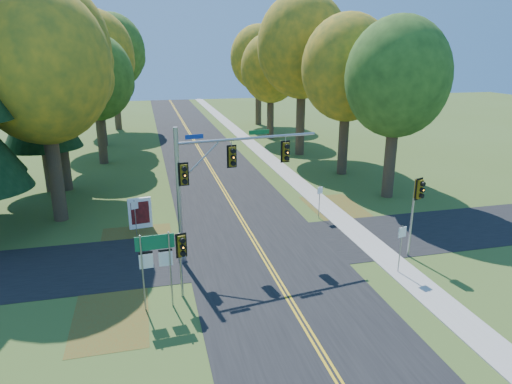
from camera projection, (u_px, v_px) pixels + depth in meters
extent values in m
plane|color=#41581F|center=(268.00, 264.00, 23.15)|extent=(160.00, 160.00, 0.00)
cube|color=black|center=(268.00, 264.00, 23.15)|extent=(8.00, 160.00, 0.02)
cube|color=black|center=(259.00, 248.00, 25.00)|extent=(60.00, 6.00, 0.02)
cube|color=gold|center=(266.00, 264.00, 23.12)|extent=(0.10, 160.00, 0.01)
cube|color=gold|center=(270.00, 264.00, 23.17)|extent=(0.10, 160.00, 0.01)
cube|color=#9E998E|center=(379.00, 251.00, 24.55)|extent=(1.60, 160.00, 0.06)
cube|color=brown|center=(137.00, 245.00, 25.38)|extent=(4.00, 6.00, 0.00)
cube|color=brown|center=(343.00, 214.00, 30.25)|extent=(3.50, 8.00, 0.00)
cube|color=brown|center=(111.00, 316.00, 18.66)|extent=(3.00, 5.00, 0.00)
cylinder|color=#38281C|center=(55.00, 169.00, 28.20)|extent=(0.86, 0.86, 6.75)
ellipsoid|color=gold|center=(40.00, 65.00, 26.35)|extent=(8.00, 8.00, 9.20)
sphere|color=gold|center=(74.00, 78.00, 28.06)|extent=(4.80, 4.80, 4.80)
sphere|color=gold|center=(8.00, 51.00, 25.05)|extent=(4.40, 4.40, 4.40)
cylinder|color=#38281C|center=(390.00, 156.00, 32.91)|extent=(0.83, 0.83, 6.08)
ellipsoid|color=#487C26|center=(397.00, 77.00, 31.24)|extent=(7.20, 7.20, 8.28)
sphere|color=#487C26|center=(407.00, 86.00, 32.79)|extent=(4.32, 4.32, 4.32)
sphere|color=#487C26|center=(387.00, 67.00, 30.07)|extent=(3.96, 3.96, 3.96)
cylinder|color=#38281C|center=(61.00, 142.00, 34.36)|extent=(0.89, 0.89, 7.42)
ellipsoid|color=gold|center=(49.00, 49.00, 32.34)|extent=(8.60, 8.60, 9.89)
sphere|color=gold|center=(78.00, 61.00, 34.18)|extent=(5.16, 5.16, 5.16)
sphere|color=gold|center=(21.00, 36.00, 30.94)|extent=(4.73, 4.73, 4.73)
cylinder|color=#38281C|center=(343.00, 138.00, 39.04)|extent=(0.84, 0.84, 6.30)
ellipsoid|color=gold|center=(348.00, 68.00, 37.29)|extent=(7.60, 7.60, 8.74)
sphere|color=gold|center=(358.00, 76.00, 38.92)|extent=(4.56, 4.56, 4.56)
sphere|color=gold|center=(337.00, 58.00, 36.06)|extent=(4.18, 4.18, 4.18)
cylinder|color=#38281C|center=(101.00, 134.00, 42.72)|extent=(0.81, 0.81, 5.62)
ellipsoid|color=#487C26|center=(95.00, 77.00, 41.16)|extent=(6.80, 6.80, 7.82)
sphere|color=#487C26|center=(112.00, 84.00, 42.62)|extent=(4.08, 4.08, 4.08)
sphere|color=#487C26|center=(80.00, 70.00, 40.06)|extent=(3.74, 3.74, 3.74)
cylinder|color=#38281C|center=(300.00, 117.00, 46.09)|extent=(0.90, 0.90, 7.65)
ellipsoid|color=gold|center=(303.00, 46.00, 44.02)|extent=(8.80, 8.80, 10.12)
sphere|color=gold|center=(314.00, 55.00, 45.90)|extent=(5.28, 5.28, 5.28)
sphere|color=gold|center=(290.00, 36.00, 42.59)|extent=(4.84, 4.84, 4.84)
cylinder|color=#38281C|center=(101.00, 115.00, 50.44)|extent=(0.87, 0.87, 6.98)
ellipsoid|color=gold|center=(95.00, 55.00, 48.53)|extent=(8.20, 8.20, 9.43)
sphere|color=gold|center=(112.00, 62.00, 50.29)|extent=(4.92, 4.92, 4.92)
sphere|color=gold|center=(79.00, 47.00, 47.20)|extent=(4.51, 4.51, 4.51)
cylinder|color=#38281C|center=(270.00, 114.00, 54.75)|extent=(0.82, 0.82, 5.85)
ellipsoid|color=gold|center=(271.00, 68.00, 53.13)|extent=(7.00, 7.00, 8.05)
sphere|color=gold|center=(280.00, 74.00, 54.63)|extent=(4.20, 4.20, 4.20)
sphere|color=gold|center=(262.00, 62.00, 51.99)|extent=(3.85, 3.85, 3.85)
cylinder|color=#38281C|center=(117.00, 102.00, 60.78)|extent=(0.88, 0.88, 7.20)
ellipsoid|color=#487C26|center=(112.00, 51.00, 58.81)|extent=(8.40, 8.40, 9.66)
sphere|color=#487C26|center=(126.00, 58.00, 60.61)|extent=(5.04, 5.04, 5.04)
sphere|color=#487C26|center=(99.00, 44.00, 57.45)|extent=(4.62, 4.62, 4.62)
cylinder|color=#38281C|center=(258.00, 102.00, 64.83)|extent=(0.85, 0.85, 6.53)
ellipsoid|color=gold|center=(258.00, 58.00, 63.03)|extent=(7.80, 7.80, 8.97)
sphere|color=gold|center=(267.00, 63.00, 64.70)|extent=(4.68, 4.68, 4.68)
sphere|color=gold|center=(250.00, 52.00, 61.76)|extent=(4.29, 4.29, 4.29)
cylinder|color=#38281C|center=(47.00, 170.00, 34.50)|extent=(0.50, 0.50, 3.42)
cone|color=black|center=(39.00, 111.00, 33.17)|extent=(5.60, 5.60, 5.45)
cone|color=black|center=(31.00, 55.00, 32.00)|extent=(4.57, 4.57, 5.45)
cylinder|color=#94969C|center=(179.00, 197.00, 22.46)|extent=(0.22, 0.22, 6.94)
cylinder|color=#94969C|center=(182.00, 258.00, 23.46)|extent=(0.44, 0.44, 0.30)
cylinder|color=#94969C|center=(249.00, 138.00, 22.98)|extent=(7.38, 1.19, 0.14)
cylinder|color=#94969C|center=(199.00, 162.00, 22.34)|extent=(2.23, 0.41, 2.05)
cylinder|color=#94969C|center=(231.00, 143.00, 22.70)|extent=(0.04, 0.04, 0.36)
cube|color=#72590C|center=(232.00, 156.00, 22.90)|extent=(0.38, 0.34, 0.99)
cube|color=black|center=(232.00, 156.00, 22.90)|extent=(0.51, 0.10, 1.17)
sphere|color=orange|center=(233.00, 157.00, 22.70)|extent=(0.18, 0.18, 0.18)
cylinder|color=black|center=(233.00, 151.00, 22.60)|extent=(0.26, 0.19, 0.24)
cylinder|color=black|center=(233.00, 157.00, 22.70)|extent=(0.26, 0.19, 0.24)
cylinder|color=black|center=(233.00, 163.00, 22.79)|extent=(0.26, 0.19, 0.24)
cylinder|color=#94969C|center=(285.00, 139.00, 23.76)|extent=(0.04, 0.04, 0.36)
cube|color=#72590C|center=(285.00, 152.00, 23.96)|extent=(0.38, 0.34, 0.99)
cube|color=black|center=(285.00, 152.00, 23.96)|extent=(0.51, 0.10, 1.17)
sphere|color=orange|center=(287.00, 152.00, 23.76)|extent=(0.18, 0.18, 0.18)
cylinder|color=black|center=(287.00, 146.00, 23.66)|extent=(0.26, 0.19, 0.24)
cylinder|color=black|center=(287.00, 152.00, 23.76)|extent=(0.26, 0.19, 0.24)
cylinder|color=black|center=(287.00, 158.00, 23.85)|extent=(0.26, 0.19, 0.24)
cube|color=#72590C|center=(184.00, 174.00, 22.06)|extent=(0.38, 0.34, 0.99)
cube|color=black|center=(184.00, 174.00, 22.06)|extent=(0.51, 0.10, 1.17)
sphere|color=orange|center=(185.00, 175.00, 21.86)|extent=(0.18, 0.18, 0.18)
cylinder|color=black|center=(184.00, 169.00, 21.76)|extent=(0.26, 0.19, 0.24)
cylinder|color=black|center=(185.00, 175.00, 21.86)|extent=(0.26, 0.19, 0.24)
cylinder|color=black|center=(185.00, 182.00, 21.95)|extent=(0.26, 0.19, 0.24)
cube|color=navy|center=(194.00, 137.00, 21.89)|extent=(0.89, 0.17, 0.22)
cube|color=#0C5926|center=(259.00, 132.00, 23.09)|extent=(1.09, 0.19, 0.22)
cylinder|color=#999CA2|center=(412.00, 218.00, 23.46)|extent=(0.12, 0.12, 4.25)
cube|color=#72590C|center=(419.00, 189.00, 22.79)|extent=(0.41, 0.38, 0.97)
cube|color=black|center=(419.00, 189.00, 22.79)|extent=(0.48, 0.20, 1.14)
sphere|color=orange|center=(422.00, 190.00, 22.62)|extent=(0.17, 0.17, 0.17)
cylinder|color=black|center=(423.00, 184.00, 22.52)|extent=(0.27, 0.22, 0.23)
cylinder|color=black|center=(422.00, 190.00, 22.62)|extent=(0.27, 0.22, 0.23)
cylinder|color=black|center=(422.00, 196.00, 22.71)|extent=(0.27, 0.22, 0.23)
cylinder|color=#96989E|center=(181.00, 265.00, 19.74)|extent=(0.11, 0.11, 3.00)
cube|color=#72590C|center=(181.00, 245.00, 19.25)|extent=(0.37, 0.34, 0.94)
cube|color=black|center=(181.00, 245.00, 19.25)|extent=(0.48, 0.13, 1.11)
sphere|color=orange|center=(183.00, 247.00, 19.07)|extent=(0.17, 0.17, 0.17)
cylinder|color=black|center=(182.00, 241.00, 18.98)|extent=(0.25, 0.19, 0.22)
cylinder|color=black|center=(183.00, 247.00, 19.07)|extent=(0.25, 0.19, 0.22)
cylinder|color=black|center=(183.00, 254.00, 19.16)|extent=(0.25, 0.19, 0.22)
cylinder|color=gray|center=(143.00, 274.00, 18.61)|extent=(0.07, 0.07, 3.38)
cylinder|color=gray|center=(171.00, 270.00, 18.94)|extent=(0.07, 0.07, 3.38)
cube|color=#0D5F36|center=(155.00, 242.00, 18.41)|extent=(1.58, 0.15, 0.62)
cube|color=silver|center=(155.00, 242.00, 18.41)|extent=(1.35, 0.09, 0.09)
cube|color=silver|center=(146.00, 261.00, 18.54)|extent=(0.57, 0.08, 0.62)
cube|color=black|center=(145.00, 253.00, 18.43)|extent=(0.56, 0.04, 0.11)
cube|color=silver|center=(166.00, 259.00, 18.76)|extent=(0.57, 0.08, 0.62)
cube|color=black|center=(165.00, 251.00, 18.65)|extent=(0.56, 0.04, 0.11)
cube|color=white|center=(140.00, 213.00, 27.57)|extent=(1.40, 0.38, 1.92)
cube|color=maroon|center=(140.00, 213.00, 27.46)|extent=(1.06, 0.17, 1.39)
cube|color=white|center=(132.00, 227.00, 27.63)|extent=(0.10, 0.10, 0.32)
cube|color=white|center=(150.00, 224.00, 28.00)|extent=(0.10, 0.10, 0.32)
cylinder|color=gray|center=(319.00, 202.00, 29.10)|extent=(0.05, 0.05, 2.20)
cube|color=white|center=(320.00, 190.00, 28.84)|extent=(0.40, 0.19, 0.45)
cylinder|color=gray|center=(400.00, 249.00, 21.91)|extent=(0.06, 0.06, 2.48)
cube|color=white|center=(402.00, 232.00, 21.62)|extent=(0.47, 0.16, 0.51)
cylinder|color=gray|center=(136.00, 218.00, 26.30)|extent=(0.05, 0.05, 2.21)
cube|color=silver|center=(135.00, 205.00, 26.04)|extent=(0.40, 0.18, 0.45)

